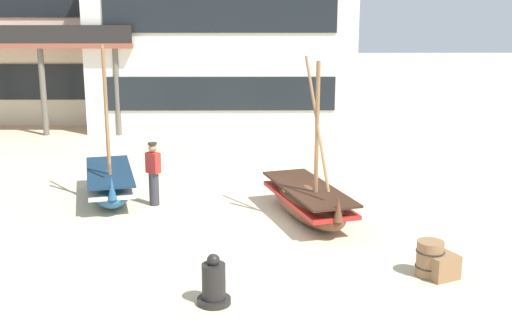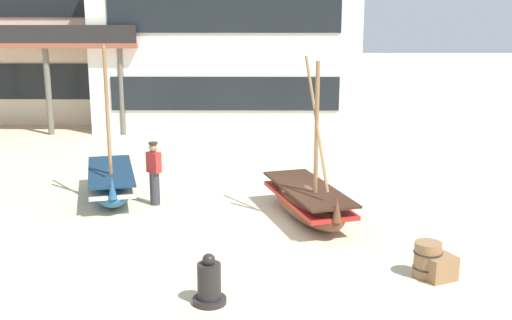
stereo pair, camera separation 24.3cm
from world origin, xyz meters
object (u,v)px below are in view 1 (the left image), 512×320
(fishing_boat_near_left, at_px, (308,201))
(harbor_building_main, at_px, (223,50))
(capstan_winch, at_px, (214,284))
(wooden_barrel, at_px, (430,258))
(fisherman_by_hull, at_px, (154,174))
(cargo_crate, at_px, (440,266))
(harbor_building_annex, at_px, (45,38))
(fishing_boat_centre_large, at_px, (110,183))

(fishing_boat_near_left, xyz_separation_m, harbor_building_main, (-2.61, 13.42, 2.79))
(fishing_boat_near_left, distance_m, capstan_winch, 5.04)
(wooden_barrel, height_order, harbor_building_main, harbor_building_main)
(fisherman_by_hull, xyz_separation_m, cargo_crate, (6.19, -4.67, -0.60))
(fisherman_by_hull, relative_size, wooden_barrel, 2.41)
(fisherman_by_hull, height_order, cargo_crate, fisherman_by_hull)
(fisherman_by_hull, distance_m, cargo_crate, 7.78)
(harbor_building_main, relative_size, harbor_building_annex, 1.05)
(fishing_boat_centre_large, height_order, harbor_building_main, harbor_building_main)
(cargo_crate, height_order, harbor_building_main, harbor_building_main)
(wooden_barrel, xyz_separation_m, harbor_building_annex, (-13.32, 19.57, 3.33))
(fishing_boat_centre_large, xyz_separation_m, cargo_crate, (7.47, -5.20, -0.23))
(fishing_boat_near_left, distance_m, wooden_barrel, 3.99)
(wooden_barrel, xyz_separation_m, harbor_building_main, (-4.66, 16.85, 2.90))
(capstan_winch, xyz_separation_m, cargo_crate, (4.30, 1.09, -0.13))
(fishing_boat_near_left, distance_m, fishing_boat_centre_large, 5.50)
(fishing_boat_centre_large, height_order, wooden_barrel, fishing_boat_centre_large)
(fishing_boat_centre_large, distance_m, harbor_building_main, 12.33)
(fishing_boat_centre_large, bearing_deg, harbor_building_annex, 112.69)
(capstan_winch, xyz_separation_m, wooden_barrel, (4.11, 1.17, -0.02))
(fishing_boat_near_left, relative_size, cargo_crate, 7.00)
(harbor_building_annex, bearing_deg, fishing_boat_near_left, -55.08)
(fishing_boat_near_left, bearing_deg, fishing_boat_centre_large, 162.01)
(fisherman_by_hull, distance_m, capstan_winch, 6.08)
(fishing_boat_near_left, height_order, fisherman_by_hull, fishing_boat_near_left)
(fishing_boat_centre_large, relative_size, wooden_barrel, 5.94)
(fisherman_by_hull, distance_m, harbor_building_main, 12.56)
(capstan_winch, bearing_deg, wooden_barrel, 15.90)
(fishing_boat_centre_large, relative_size, harbor_building_annex, 0.38)
(wooden_barrel, distance_m, harbor_building_main, 17.72)
(fishing_boat_near_left, bearing_deg, harbor_building_main, 101.01)
(fisherman_by_hull, xyz_separation_m, harbor_building_main, (1.35, 12.26, 2.42))
(fishing_boat_centre_large, distance_m, capstan_winch, 7.05)
(harbor_building_main, bearing_deg, wooden_barrel, -74.53)
(fishing_boat_near_left, distance_m, harbor_building_annex, 19.96)
(wooden_barrel, bearing_deg, fishing_boat_centre_large, 144.88)
(capstan_winch, distance_m, cargo_crate, 4.44)
(cargo_crate, height_order, harbor_building_annex, harbor_building_annex)
(fisherman_by_hull, relative_size, harbor_building_main, 0.15)
(fishing_boat_near_left, distance_m, cargo_crate, 4.16)
(capstan_winch, bearing_deg, harbor_building_main, 91.74)
(capstan_winch, bearing_deg, fisherman_by_hull, 108.19)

